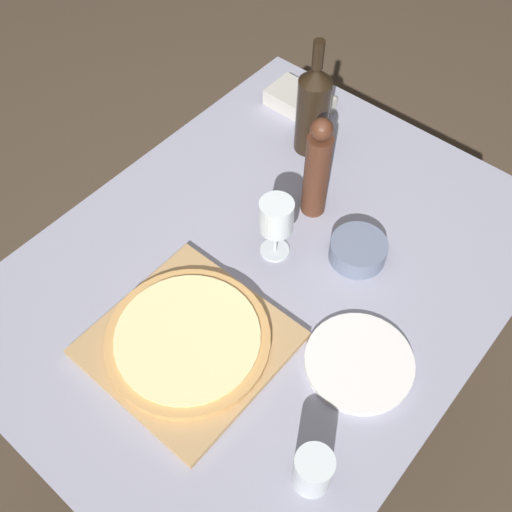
{
  "coord_description": "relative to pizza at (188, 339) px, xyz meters",
  "views": [
    {
      "loc": [
        0.49,
        -0.62,
        1.85
      ],
      "look_at": [
        -0.01,
        -0.03,
        0.79
      ],
      "focal_mm": 42.0,
      "sensor_mm": 36.0,
      "label": 1
    }
  ],
  "objects": [
    {
      "name": "pizza",
      "position": [
        0.0,
        0.0,
        0.0
      ],
      "size": [
        0.34,
        0.34,
        0.02
      ],
      "color": "tan",
      "rests_on": "cutting_board"
    },
    {
      "name": "ground_plane",
      "position": [
        -0.0,
        0.26,
        -0.76
      ],
      "size": [
        12.0,
        12.0,
        0.0
      ],
      "primitive_type": "plane",
      "color": "#4C3D2D"
    },
    {
      "name": "dinner_plate",
      "position": [
        0.29,
        0.2,
        -0.02
      ],
      "size": [
        0.23,
        0.23,
        0.01
      ],
      "color": "white",
      "rests_on": "dining_table"
    },
    {
      "name": "wine_glass",
      "position": [
        -0.02,
        0.31,
        0.09
      ],
      "size": [
        0.08,
        0.08,
        0.17
      ],
      "color": "silver",
      "rests_on": "dining_table"
    },
    {
      "name": "cutting_board",
      "position": [
        0.0,
        0.0,
        -0.02
      ],
      "size": [
        0.36,
        0.36,
        0.02
      ],
      "color": "tan",
      "rests_on": "dining_table"
    },
    {
      "name": "dining_table",
      "position": [
        -0.0,
        0.26,
        -0.12
      ],
      "size": [
        0.97,
        1.26,
        0.73
      ],
      "color": "#9393A8",
      "rests_on": "ground_plane"
    },
    {
      "name": "pepper_mill",
      "position": [
        -0.03,
        0.47,
        0.11
      ],
      "size": [
        0.06,
        0.06,
        0.28
      ],
      "color": "#4C2819",
      "rests_on": "dining_table"
    },
    {
      "name": "small_bowl",
      "position": [
        0.14,
        0.42,
        -0.0
      ],
      "size": [
        0.13,
        0.13,
        0.05
      ],
      "color": "slate",
      "rests_on": "dining_table"
    },
    {
      "name": "wine_bottle",
      "position": [
        -0.17,
        0.64,
        0.1
      ],
      "size": [
        0.08,
        0.08,
        0.32
      ],
      "color": "black",
      "rests_on": "dining_table"
    },
    {
      "name": "drinking_tumbler",
      "position": [
        0.36,
        -0.05,
        0.02
      ],
      "size": [
        0.07,
        0.07,
        0.1
      ],
      "color": "silver",
      "rests_on": "dining_table"
    },
    {
      "name": "food_container",
      "position": [
        -0.29,
        0.74,
        -0.01
      ],
      "size": [
        0.18,
        0.11,
        0.05
      ],
      "color": "#BCB7AD",
      "rests_on": "dining_table"
    }
  ]
}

